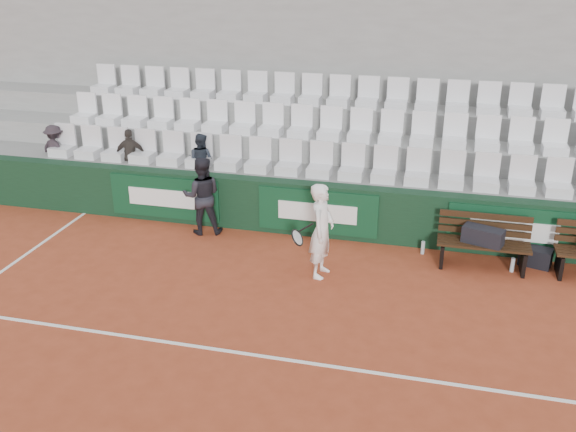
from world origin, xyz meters
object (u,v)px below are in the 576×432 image
object	(u,v)px
sports_bag_left	(483,236)
sports_bag_ground	(536,257)
spectator_b	(129,134)
tennis_player	(322,231)
water_bottle_far	(512,265)
spectator_a	(52,129)
water_bottle_near	(423,248)
bench_left	(482,255)
spectator_c	(200,138)
ball_kid	(202,196)

from	to	relation	value
sports_bag_left	sports_bag_ground	distance (m)	1.06
spectator_b	sports_bag_ground	bearing A→B (deg)	156.98
sports_bag_ground	tennis_player	distance (m)	3.70
water_bottle_far	spectator_b	size ratio (longest dim) A/B	0.23
sports_bag_ground	water_bottle_far	size ratio (longest dim) A/B	2.09
spectator_a	water_bottle_near	bearing A→B (deg)	-171.89
water_bottle_near	water_bottle_far	xyz separation A→B (m)	(1.47, -0.32, 0.00)
sports_bag_ground	water_bottle_near	bearing A→B (deg)	-179.39
tennis_player	spectator_b	size ratio (longest dim) A/B	1.46
water_bottle_near	water_bottle_far	size ratio (longest dim) A/B	0.96
water_bottle_near	water_bottle_far	world-z (taller)	water_bottle_far
sports_bag_ground	sports_bag_left	bearing A→B (deg)	-159.73
bench_left	sports_bag_ground	world-z (taller)	bench_left
water_bottle_near	sports_bag_ground	bearing A→B (deg)	0.61
sports_bag_left	tennis_player	world-z (taller)	tennis_player
sports_bag_left	spectator_b	size ratio (longest dim) A/B	0.60
water_bottle_near	tennis_player	world-z (taller)	tennis_player
spectator_b	water_bottle_near	bearing A→B (deg)	154.85
spectator_c	water_bottle_near	bearing A→B (deg)	178.52
tennis_player	spectator_c	xyz separation A→B (m)	(-2.83, 2.06, 0.76)
water_bottle_far	spectator_c	bearing A→B (deg)	168.51
sports_bag_ground	spectator_b	size ratio (longest dim) A/B	0.47
spectator_c	water_bottle_far	bearing A→B (deg)	178.21
sports_bag_left	water_bottle_far	bearing A→B (deg)	-0.83
bench_left	spectator_c	world-z (taller)	spectator_c
water_bottle_near	spectator_a	size ratio (longest dim) A/B	0.22
bench_left	water_bottle_far	xyz separation A→B (m)	(0.49, -0.04, -0.10)
sports_bag_left	spectator_c	size ratio (longest dim) A/B	0.59
tennis_player	spectator_c	size ratio (longest dim) A/B	1.44
tennis_player	ball_kid	bearing A→B (deg)	155.40
tennis_player	spectator_a	size ratio (longest dim) A/B	1.49
water_bottle_near	ball_kid	distance (m)	4.10
water_bottle_far	spectator_b	distance (m)	7.62
sports_bag_left	spectator_c	distance (m)	5.58
bench_left	sports_bag_left	xyz separation A→B (m)	(-0.03, -0.03, 0.36)
water_bottle_far	ball_kid	xyz separation A→B (m)	(-5.52, 0.26, 0.61)
bench_left	tennis_player	bearing A→B (deg)	-160.57
bench_left	ball_kid	size ratio (longest dim) A/B	1.02
water_bottle_near	tennis_player	distance (m)	2.09
water_bottle_near	spectator_c	bearing A→B (deg)	168.82
ball_kid	spectator_c	world-z (taller)	spectator_c
ball_kid	spectator_c	bearing A→B (deg)	-86.30
spectator_a	sports_bag_ground	bearing A→B (deg)	-170.50
sports_bag_left	sports_bag_ground	size ratio (longest dim) A/B	1.27
ball_kid	spectator_a	bearing A→B (deg)	-32.07
sports_bag_ground	spectator_a	world-z (taller)	spectator_a
ball_kid	spectator_a	world-z (taller)	spectator_a
bench_left	ball_kid	distance (m)	5.06
bench_left	tennis_player	distance (m)	2.77
water_bottle_near	spectator_a	bearing A→B (deg)	173.48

